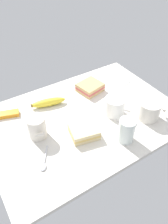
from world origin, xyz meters
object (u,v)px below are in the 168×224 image
at_px(coffee_mug_milky, 37,127).
at_px(glass_of_milk, 126,132).
at_px(sandwich_side, 90,87).
at_px(sandwich_main, 84,131).
at_px(paper_napkin, 115,80).
at_px(snack_bar, 6,114).
at_px(banana, 48,102).
at_px(spoon, 44,162).
at_px(coffee_mug_spare, 149,110).
at_px(coffee_mug_black, 115,106).

distance_m(coffee_mug_milky, glass_of_milk, 0.37).
distance_m(sandwich_side, glass_of_milk, 0.38).
relative_size(sandwich_main, paper_napkin, 0.86).
height_order(sandwich_side, snack_bar, sandwich_side).
height_order(banana, snack_bar, banana).
bearing_deg(banana, sandwich_main, -80.69).
relative_size(sandwich_side, spoon, 1.27).
relative_size(glass_of_milk, banana, 0.63).
bearing_deg(coffee_mug_milky, spoon, -105.32).
bearing_deg(coffee_mug_spare, glass_of_milk, -165.62).
distance_m(sandwich_side, spoon, 0.50).
relative_size(coffee_mug_black, sandwich_main, 0.88).
bearing_deg(coffee_mug_black, coffee_mug_milky, 170.38).
bearing_deg(coffee_mug_spare, paper_napkin, 78.47).
bearing_deg(coffee_mug_spare, sandwich_main, 167.22).
bearing_deg(paper_napkin, banana, -179.46).
distance_m(coffee_mug_milky, sandwich_side, 0.40).
bearing_deg(sandwich_side, sandwich_main, -128.35).
distance_m(sandwich_side, snack_bar, 0.45).
xyz_separation_m(sandwich_main, snack_bar, (-0.24, 0.30, -0.01)).
distance_m(glass_of_milk, paper_napkin, 0.45).
xyz_separation_m(coffee_mug_black, coffee_mug_spare, (0.11, -0.11, -0.00)).
xyz_separation_m(coffee_mug_milky, paper_napkin, (0.55, 0.16, -0.05)).
distance_m(coffee_mug_spare, sandwich_main, 0.32).
bearing_deg(spoon, sandwich_side, 35.83).
relative_size(glass_of_milk, paper_napkin, 0.69).
height_order(coffee_mug_spare, sandwich_side, coffee_mug_spare).
bearing_deg(spoon, snack_bar, 96.26).
distance_m(banana, snack_bar, 0.20).
relative_size(coffee_mug_black, spoon, 1.10).
height_order(sandwich_side, spoon, sandwich_side).
xyz_separation_m(coffee_mug_milky, coffee_mug_spare, (0.48, -0.17, -0.01)).
xyz_separation_m(coffee_mug_black, paper_napkin, (0.18, 0.22, -0.04)).
bearing_deg(sandwich_side, coffee_mug_spare, -71.18).
bearing_deg(coffee_mug_milky, sandwich_side, 22.34).
distance_m(sandwich_main, paper_napkin, 0.46).
xyz_separation_m(coffee_mug_black, spoon, (-0.40, -0.08, -0.04)).
relative_size(coffee_mug_black, coffee_mug_spare, 0.98).
bearing_deg(sandwich_side, coffee_mug_milky, -157.66).
bearing_deg(banana, coffee_mug_black, -42.79).
xyz_separation_m(sandwich_main, glass_of_milk, (0.13, -0.12, 0.03)).
height_order(sandwich_side, paper_napkin, sandwich_side).
bearing_deg(paper_napkin, snack_bar, 177.09).
bearing_deg(glass_of_milk, coffee_mug_milky, 144.16).
relative_size(spoon, snack_bar, 0.94).
xyz_separation_m(sandwich_side, snack_bar, (-0.44, 0.04, -0.01)).
height_order(coffee_mug_black, sandwich_side, coffee_mug_black).
xyz_separation_m(coffee_mug_milky, snack_bar, (-0.08, 0.19, -0.04)).
distance_m(coffee_mug_black, coffee_mug_spare, 0.16).
height_order(glass_of_milk, spoon, glass_of_milk).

